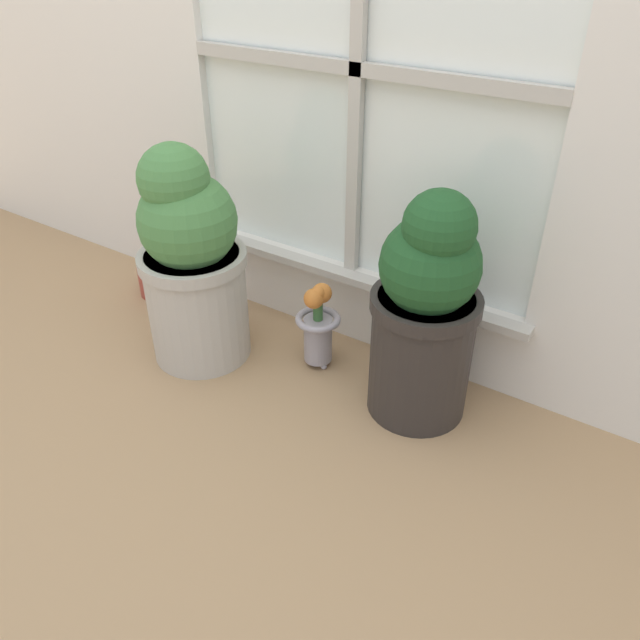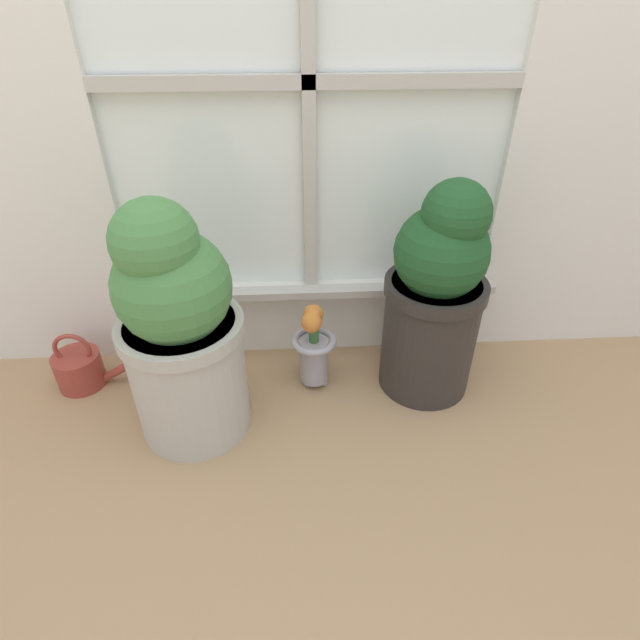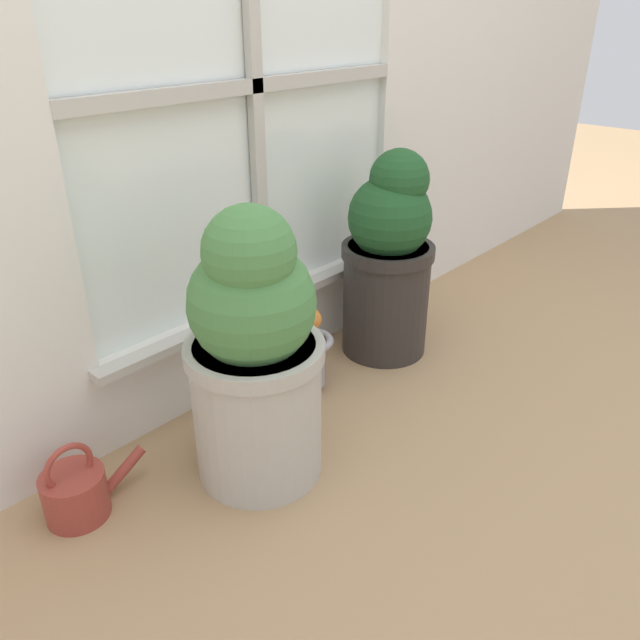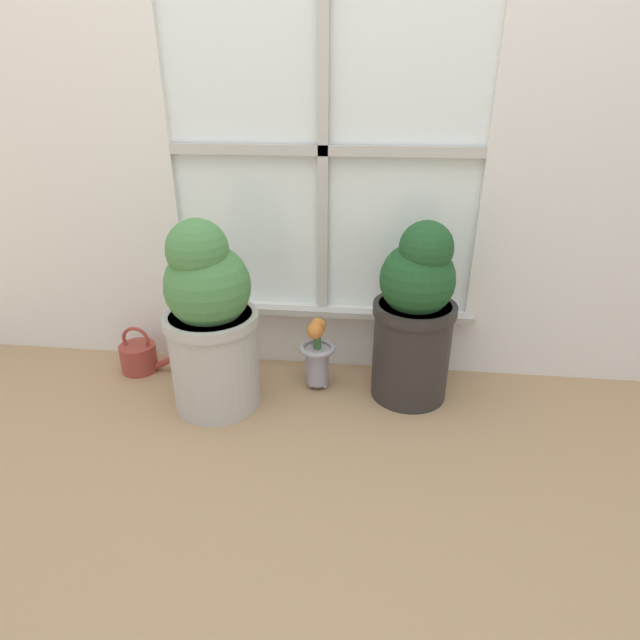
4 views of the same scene
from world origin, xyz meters
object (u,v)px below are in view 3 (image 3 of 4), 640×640
object	(u,v)px
potted_plant_right	(388,258)
watering_can	(77,492)
potted_plant_left	(255,354)
flower_vase	(310,346)

from	to	relation	value
potted_plant_right	watering_can	distance (m)	1.08
potted_plant_left	potted_plant_right	distance (m)	0.69
potted_plant_right	flower_vase	xyz separation A→B (m)	(-0.34, 0.02, -0.17)
flower_vase	potted_plant_left	bearing A→B (deg)	-156.22
potted_plant_right	flower_vase	size ratio (longest dim) A/B	2.38
flower_vase	watering_can	bearing A→B (deg)	177.19
watering_can	potted_plant_left	bearing A→B (deg)	-26.36
potted_plant_left	watering_can	world-z (taller)	potted_plant_left
flower_vase	watering_can	xyz separation A→B (m)	(-0.72, 0.04, -0.08)
watering_can	potted_plant_right	bearing A→B (deg)	-2.76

